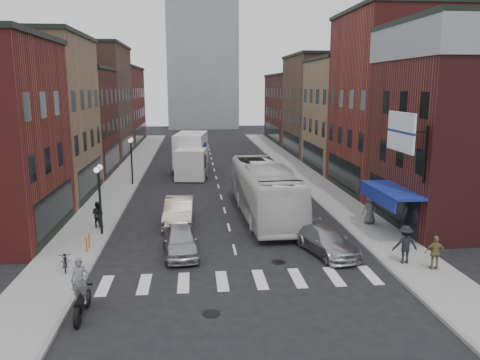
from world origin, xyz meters
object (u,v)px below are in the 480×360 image
object	(u,v)px
curb_car	(326,241)
parked_bicycle	(65,260)
bike_rack	(88,242)
ped_right_a	(405,244)
sedan_left_near	(180,241)
sedan_left_far	(179,211)
transit_bus	(264,190)
streetlamp_far	(131,152)
ped_left_solo	(98,214)
motorcycle_rider	(81,290)
ped_right_b	(435,253)
billboard_sign	(402,133)
ped_right_c	(370,209)
box_truck	(191,155)
streetlamp_near	(99,187)

from	to	relation	value
curb_car	parked_bicycle	xyz separation A→B (m)	(-12.73, -1.26, -0.08)
bike_rack	ped_right_a	bearing A→B (deg)	-12.15
sedan_left_near	parked_bicycle	distance (m)	5.56
bike_rack	sedan_left_far	bearing A→B (deg)	45.84
sedan_left_far	ped_right_a	xyz separation A→B (m)	(10.96, -8.04, 0.25)
transit_bus	curb_car	size ratio (longest dim) A/B	2.73
streetlamp_far	bike_rack	xyz separation A→B (m)	(-0.20, -16.70, -2.36)
ped_left_solo	curb_car	bearing A→B (deg)	-178.35
motorcycle_rider	ped_right_b	distance (m)	15.51
sedan_left_near	transit_bus	bearing A→B (deg)	47.11
bike_rack	parked_bicycle	distance (m)	2.60
sedan_left_near	ped_right_b	bearing A→B (deg)	-21.69
curb_car	parked_bicycle	bearing A→B (deg)	171.03
billboard_sign	ped_right_c	distance (m)	6.42
sedan_left_near	ped_right_b	xyz separation A→B (m)	(11.76, -3.55, 0.23)
motorcycle_rider	ped_left_solo	world-z (taller)	motorcycle_rider
billboard_sign	streetlamp_far	size ratio (longest dim) A/B	0.90
ped_left_solo	ped_right_a	distance (m)	17.45
billboard_sign	curb_car	xyz separation A→B (m)	(-3.92, -0.50, -5.47)
transit_bus	ped_right_c	world-z (taller)	transit_bus
streetlamp_far	ped_right_c	world-z (taller)	streetlamp_far
ped_right_b	motorcycle_rider	bearing A→B (deg)	20.32
box_truck	ped_left_solo	size ratio (longest dim) A/B	5.89
sedan_left_near	sedan_left_far	bearing A→B (deg)	87.49
motorcycle_rider	ped_left_solo	xyz separation A→B (m)	(-1.57, 11.16, -0.16)
bike_rack	box_truck	xyz separation A→B (m)	(5.26, 21.58, 1.38)
transit_bus	billboard_sign	bearing A→B (deg)	-50.88
transit_bus	motorcycle_rider	bearing A→B (deg)	-125.76
motorcycle_rider	curb_car	world-z (taller)	motorcycle_rider
transit_bus	curb_car	world-z (taller)	transit_bus
box_truck	ped_right_c	xyz separation A→B (m)	(11.00, -18.41, -0.85)
parked_bicycle	ped_left_solo	world-z (taller)	ped_left_solo
parked_bicycle	ped_left_solo	xyz separation A→B (m)	(0.20, 6.64, 0.36)
ped_right_a	ped_right_c	xyz separation A→B (m)	(0.74, 6.51, 0.01)
bike_rack	ped_right_b	distance (m)	17.10
sedan_left_far	streetlamp_near	bearing A→B (deg)	-153.40
transit_bus	ped_right_a	xyz separation A→B (m)	(5.38, -9.47, -0.67)
sedan_left_far	ped_right_c	distance (m)	11.80
bike_rack	ped_left_solo	world-z (taller)	ped_left_solo
ped_right_b	sedan_left_near	bearing A→B (deg)	-6.90
transit_bus	ped_right_a	bearing A→B (deg)	-62.37
bike_rack	sedan_left_near	bearing A→B (deg)	-8.64
box_truck	sedan_left_far	world-z (taller)	box_truck
streetlamp_near	box_truck	world-z (taller)	streetlamp_near
transit_bus	streetlamp_near	bearing A→B (deg)	-162.93
sedan_left_far	ped_right_c	xyz separation A→B (m)	(11.70, -1.53, 0.27)
ped_right_a	ped_right_c	distance (m)	6.55
transit_bus	parked_bicycle	xyz separation A→B (m)	(-10.61, -8.69, -1.16)
sedan_left_near	parked_bicycle	size ratio (longest dim) A/B	2.60
motorcycle_rider	sedan_left_near	xyz separation A→B (m)	(3.49, 6.36, -0.38)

